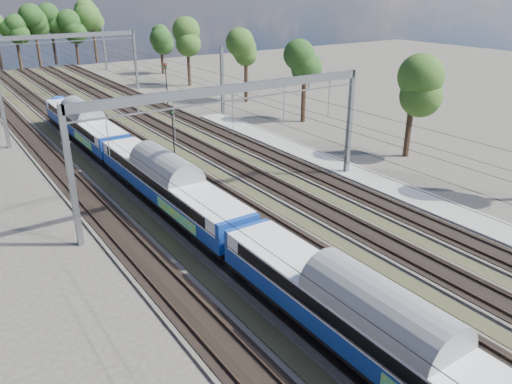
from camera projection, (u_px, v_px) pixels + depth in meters
track_bed at (154, 152)px, 49.18m from camera, size 21.00×130.00×0.34m
platform at (447, 211)px, 36.25m from camera, size 3.00×70.00×0.30m
catenary at (123, 77)px, 52.83m from camera, size 25.65×130.00×9.00m
tree_belt at (86, 32)px, 84.20m from camera, size 38.81×100.89×11.69m
emu_train at (169, 179)px, 35.65m from camera, size 2.90×61.39×4.24m
worker at (79, 102)px, 67.34m from camera, size 0.55×0.68×1.61m
signal_near at (173, 128)px, 45.41m from camera, size 0.34×0.31×5.23m
signal_far at (166, 79)px, 67.60m from camera, size 0.36×0.33×5.74m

